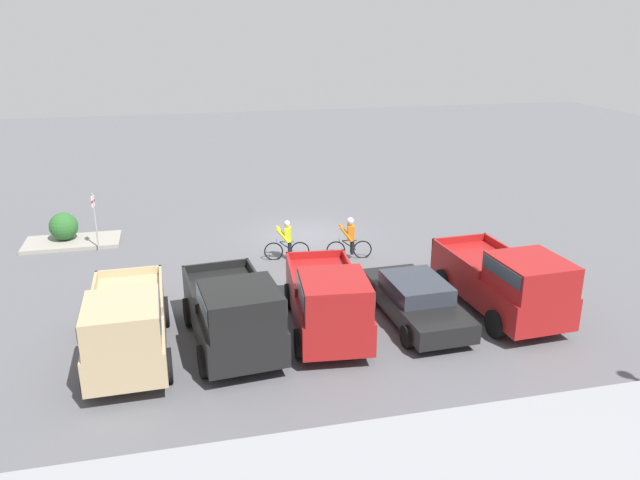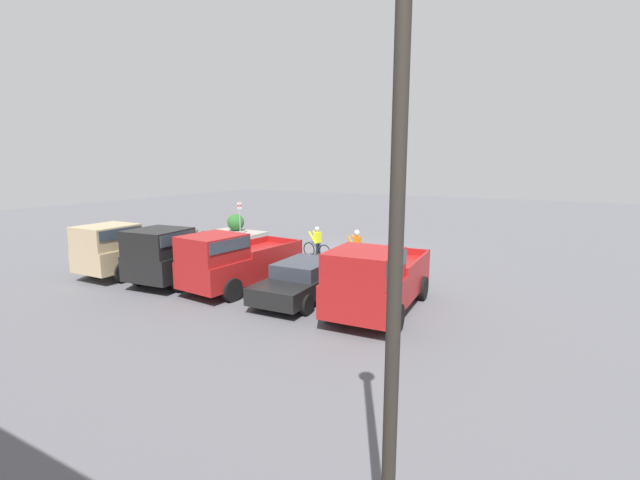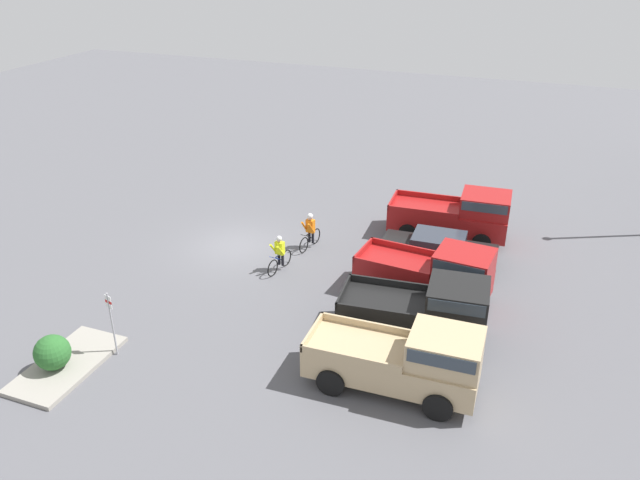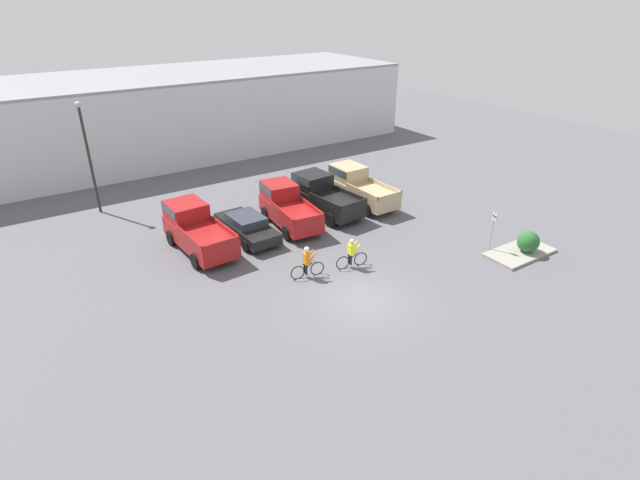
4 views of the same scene
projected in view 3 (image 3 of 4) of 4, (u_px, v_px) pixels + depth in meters
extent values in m
plane|color=#56565B|center=(237.00, 246.00, 27.95)|extent=(80.00, 80.00, 0.00)
cube|color=maroon|center=(448.00, 219.00, 28.45)|extent=(2.36, 5.37, 0.99)
cube|color=maroon|center=(486.00, 204.00, 27.60)|extent=(2.02, 2.20, 0.91)
cube|color=#333D47|center=(486.00, 200.00, 27.51)|extent=(2.08, 2.04, 0.40)
cube|color=maroon|center=(429.00, 196.00, 29.32)|extent=(0.25, 3.16, 0.25)
cube|color=maroon|center=(422.00, 212.00, 27.61)|extent=(0.25, 3.16, 0.25)
cube|color=maroon|center=(393.00, 200.00, 28.89)|extent=(2.08, 0.19, 0.25)
cylinder|color=black|center=(485.00, 223.00, 29.09)|extent=(0.26, 0.84, 0.83)
cylinder|color=black|center=(481.00, 243.00, 27.32)|extent=(0.26, 0.84, 0.83)
cylinder|color=black|center=(416.00, 215.00, 29.99)|extent=(0.26, 0.84, 0.83)
cylinder|color=black|center=(408.00, 233.00, 28.22)|extent=(0.26, 0.84, 0.83)
cube|color=black|center=(438.00, 252.00, 26.20)|extent=(1.99, 4.83, 0.58)
cube|color=#2D333D|center=(439.00, 240.00, 25.97)|extent=(1.72, 2.20, 0.48)
cylinder|color=black|center=(476.00, 253.00, 26.64)|extent=(0.20, 0.67, 0.66)
cylinder|color=black|center=(472.00, 273.00, 25.10)|extent=(0.20, 0.67, 0.66)
cylinder|color=black|center=(406.00, 242.00, 27.52)|extent=(0.20, 0.67, 0.66)
cylinder|color=black|center=(397.00, 261.00, 25.98)|extent=(0.20, 0.67, 0.66)
cube|color=maroon|center=(423.00, 277.00, 23.76)|extent=(2.41, 5.19, 0.94)
cube|color=maroon|center=(464.00, 264.00, 22.74)|extent=(1.97, 2.17, 0.93)
cube|color=#333D47|center=(465.00, 259.00, 22.65)|extent=(2.01, 2.02, 0.41)
cube|color=maroon|center=(407.00, 248.00, 24.64)|extent=(0.37, 3.01, 0.25)
cube|color=maroon|center=(390.00, 268.00, 23.15)|extent=(0.37, 3.01, 0.25)
cube|color=maroon|center=(363.00, 250.00, 24.47)|extent=(1.94, 0.26, 0.25)
cylinder|color=black|center=(468.00, 284.00, 24.11)|extent=(0.30, 0.84, 0.82)
cylinder|color=black|center=(455.00, 309.00, 22.55)|extent=(0.30, 0.84, 0.82)
cylinder|color=black|center=(392.00, 267.00, 25.35)|extent=(0.30, 0.84, 0.82)
cylinder|color=black|center=(375.00, 289.00, 23.79)|extent=(0.30, 0.84, 0.82)
cube|color=black|center=(412.00, 316.00, 21.33)|extent=(2.53, 5.09, 0.94)
cube|color=black|center=(458.00, 298.00, 20.56)|extent=(2.09, 2.14, 0.96)
cube|color=#333D47|center=(459.00, 293.00, 20.46)|extent=(2.14, 1.99, 0.42)
cube|color=black|center=(389.00, 283.00, 22.17)|extent=(0.35, 2.94, 0.25)
cube|color=black|center=(379.00, 312.00, 20.44)|extent=(0.35, 2.94, 0.25)
cube|color=black|center=(343.00, 291.00, 21.65)|extent=(2.09, 0.27, 0.25)
cylinder|color=black|center=(458.00, 317.00, 22.06)|extent=(0.30, 0.87, 0.86)
cylinder|color=black|center=(453.00, 351.00, 20.26)|extent=(0.30, 0.87, 0.86)
cylinder|color=black|center=(373.00, 304.00, 22.79)|extent=(0.30, 0.87, 0.86)
cylinder|color=black|center=(361.00, 336.00, 20.99)|extent=(0.30, 0.87, 0.86)
cube|color=tan|center=(391.00, 364.00, 18.98)|extent=(2.06, 5.27, 0.91)
cube|color=tan|center=(446.00, 349.00, 18.09)|extent=(1.84, 2.13, 0.94)
cube|color=#333D47|center=(446.00, 343.00, 18.00)|extent=(1.90, 1.96, 0.41)
cube|color=tan|center=(367.00, 325.00, 19.82)|extent=(0.15, 3.14, 0.25)
cube|color=tan|center=(350.00, 359.00, 18.24)|extent=(0.15, 3.14, 0.25)
cube|color=tan|center=(312.00, 331.00, 19.50)|extent=(1.96, 0.12, 0.25)
cylinder|color=black|center=(449.00, 367.00, 19.50)|extent=(0.24, 0.89, 0.89)
cylinder|color=black|center=(438.00, 407.00, 17.85)|extent=(0.24, 0.89, 0.89)
cylinder|color=black|center=(350.00, 346.00, 20.47)|extent=(0.24, 0.89, 0.89)
cylinder|color=black|center=(331.00, 382.00, 18.83)|extent=(0.24, 0.89, 0.89)
torus|color=black|center=(273.00, 268.00, 25.41)|extent=(0.73, 0.17, 0.73)
torus|color=black|center=(286.00, 258.00, 26.19)|extent=(0.73, 0.17, 0.73)
cylinder|color=#233D9E|center=(279.00, 259.00, 25.72)|extent=(0.53, 0.12, 0.39)
cylinder|color=#233D9E|center=(279.00, 255.00, 25.63)|extent=(0.56, 0.13, 0.04)
cylinder|color=#233D9E|center=(282.00, 257.00, 25.86)|extent=(0.04, 0.04, 0.36)
cylinder|color=#233D9E|center=(274.00, 258.00, 25.32)|extent=(0.10, 0.46, 0.02)
cylinder|color=black|center=(283.00, 260.00, 25.78)|extent=(0.14, 0.14, 0.55)
cylinder|color=black|center=(279.00, 259.00, 25.86)|extent=(0.14, 0.14, 0.55)
cube|color=yellow|center=(280.00, 248.00, 25.53)|extent=(0.30, 0.39, 0.55)
cylinder|color=yellow|center=(281.00, 251.00, 25.30)|extent=(0.51, 0.17, 0.61)
cylinder|color=yellow|center=(274.00, 249.00, 25.45)|extent=(0.51, 0.17, 0.61)
sphere|color=tan|center=(279.00, 240.00, 25.34)|extent=(0.21, 0.21, 0.21)
sphere|color=silver|center=(279.00, 239.00, 25.32)|extent=(0.23, 0.23, 0.23)
torus|color=black|center=(304.00, 245.00, 27.26)|extent=(0.73, 0.17, 0.73)
torus|color=black|center=(316.00, 236.00, 28.06)|extent=(0.73, 0.17, 0.73)
cylinder|color=black|center=(310.00, 237.00, 27.58)|extent=(0.54, 0.12, 0.39)
cylinder|color=black|center=(310.00, 233.00, 27.49)|extent=(0.57, 0.13, 0.04)
cylinder|color=black|center=(312.00, 235.00, 27.72)|extent=(0.04, 0.04, 0.36)
cylinder|color=black|center=(305.00, 236.00, 27.18)|extent=(0.10, 0.46, 0.02)
cylinder|color=black|center=(313.00, 237.00, 27.64)|extent=(0.14, 0.14, 0.54)
cylinder|color=black|center=(309.00, 237.00, 27.72)|extent=(0.14, 0.14, 0.54)
cube|color=orange|center=(310.00, 226.00, 27.39)|extent=(0.30, 0.39, 0.59)
cylinder|color=orange|center=(311.00, 228.00, 27.15)|extent=(0.52, 0.17, 0.64)
cylinder|color=orange|center=(305.00, 227.00, 27.30)|extent=(0.52, 0.17, 0.64)
sphere|color=tan|center=(310.00, 217.00, 27.18)|extent=(0.24, 0.24, 0.24)
sphere|color=silver|center=(310.00, 216.00, 27.16)|extent=(0.26, 0.26, 0.26)
cylinder|color=#9E9EA3|center=(112.00, 324.00, 20.28)|extent=(0.06, 0.06, 2.38)
cube|color=white|center=(108.00, 302.00, 19.90)|extent=(0.10, 0.30, 0.45)
cube|color=red|center=(108.00, 302.00, 19.90)|extent=(0.10, 0.30, 0.10)
cube|color=gray|center=(67.00, 365.00, 20.18)|extent=(3.79, 1.94, 0.15)
sphere|color=#286028|center=(52.00, 352.00, 19.70)|extent=(1.14, 1.14, 1.14)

